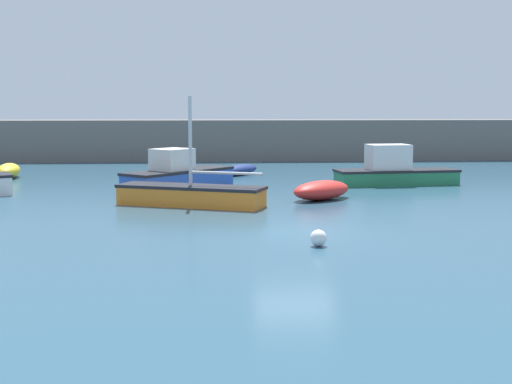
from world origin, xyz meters
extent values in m
cube|color=#284C60|center=(0.00, 0.00, -0.10)|extent=(120.00, 120.00, 0.20)
cube|color=#66605B|center=(0.00, 28.98, 1.43)|extent=(62.29, 3.10, 2.86)
cube|color=#2D56B7|center=(-4.09, 11.05, 0.42)|extent=(5.06, 5.41, 0.84)
cube|color=black|center=(-4.09, 11.05, 0.90)|extent=(5.17, 5.52, 0.12)
cube|color=silver|center=(-4.37, 10.73, 1.39)|extent=(2.13, 2.15, 1.10)
ellipsoid|color=yellow|center=(-13.48, 17.18, 0.40)|extent=(1.43, 2.87, 0.80)
cube|color=orange|center=(-3.39, 5.97, 0.34)|extent=(5.86, 3.50, 0.68)
cube|color=black|center=(-3.39, 5.97, 0.74)|extent=(5.98, 3.57, 0.12)
cylinder|color=silver|center=(-3.39, 5.97, 2.46)|extent=(0.14, 0.14, 3.56)
cylinder|color=silver|center=(-2.03, 5.43, 1.32)|extent=(2.76, 1.19, 0.11)
cube|color=#287A4C|center=(6.48, 12.78, 0.32)|extent=(6.07, 2.41, 0.64)
cube|color=black|center=(6.48, 12.78, 0.70)|extent=(6.19, 2.46, 0.12)
cube|color=silver|center=(6.04, 12.72, 1.31)|extent=(2.14, 1.60, 1.35)
ellipsoid|color=red|center=(1.96, 7.48, 0.40)|extent=(3.25, 3.10, 0.79)
ellipsoid|color=navy|center=(-1.03, 18.27, 0.29)|extent=(2.73, 3.33, 0.58)
sphere|color=yellow|center=(10.45, 15.88, 0.20)|extent=(0.39, 0.39, 0.39)
sphere|color=white|center=(0.40, -2.28, 0.23)|extent=(0.47, 0.47, 0.47)
camera|label=1|loc=(-2.50, -21.60, 3.91)|focal=50.00mm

